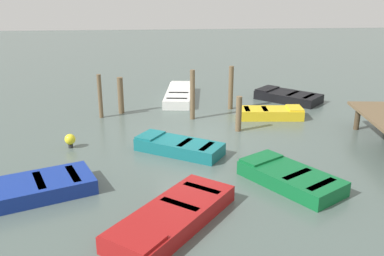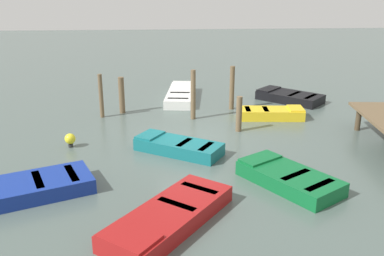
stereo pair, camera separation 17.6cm
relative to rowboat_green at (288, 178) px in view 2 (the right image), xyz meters
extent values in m
plane|color=#4C5B56|center=(-4.01, -2.33, -0.22)|extent=(80.00, 80.00, 0.00)
cylinder|color=#473927|center=(-4.34, 3.97, 0.21)|extent=(0.20, 0.20, 0.85)
cube|color=#0F602D|center=(0.02, 0.01, -0.02)|extent=(3.09, 2.66, 0.40)
cube|color=orange|center=(0.02, 0.01, 0.12)|extent=(2.58, 2.18, 0.04)
cube|color=#0F602D|center=(-0.90, -0.58, 0.21)|extent=(1.18, 1.36, 0.06)
cube|color=#B06E1E|center=(0.20, 0.13, 0.16)|extent=(0.74, 0.99, 0.04)
cube|color=#B06E1E|center=(0.85, 0.55, 0.16)|extent=(0.74, 0.99, 0.04)
cube|color=navy|center=(0.07, -6.89, -0.02)|extent=(2.58, 3.49, 0.40)
cube|color=silver|center=(0.07, -6.89, 0.12)|extent=(2.10, 2.92, 0.04)
cube|color=#A4A49F|center=(-0.03, -6.68, 0.16)|extent=(1.14, 0.63, 0.04)
cube|color=#A4A49F|center=(-0.36, -5.87, 0.16)|extent=(1.14, 0.63, 0.04)
cube|color=#14666B|center=(-2.59, -2.88, -0.02)|extent=(2.44, 2.98, 0.40)
cube|color=beige|center=(-2.59, -2.88, 0.12)|extent=(2.01, 2.49, 0.04)
cube|color=#14666B|center=(-3.18, -3.82, 0.21)|extent=(1.16, 1.05, 0.06)
cube|color=#9B9789|center=(-2.47, -2.70, 0.16)|extent=(0.82, 0.62, 0.04)
cube|color=#9B9789|center=(-2.05, -2.04, 0.16)|extent=(0.82, 0.62, 0.04)
cube|color=black|center=(-8.66, 2.67, -0.02)|extent=(3.08, 3.12, 0.40)
cube|color=gray|center=(-8.66, 2.67, 0.12)|extent=(2.54, 2.58, 0.04)
cube|color=black|center=(-9.45, 1.85, 0.21)|extent=(1.39, 1.37, 0.06)
cube|color=#776E5D|center=(-8.50, 2.83, 0.16)|extent=(0.96, 0.93, 0.04)
cube|color=#776E5D|center=(-7.95, 3.40, 0.16)|extent=(0.96, 0.93, 0.04)
cube|color=silver|center=(-9.45, -2.47, -0.02)|extent=(4.08, 1.70, 0.40)
cube|color=#334772|center=(-9.45, -2.47, 0.12)|extent=(3.45, 1.36, 0.04)
cube|color=silver|center=(-10.98, -2.27, 0.21)|extent=(1.00, 1.18, 0.06)
cube|color=navy|center=(-9.15, -2.51, 0.16)|extent=(0.32, 0.95, 0.04)
cube|color=navy|center=(-8.08, -2.65, 0.16)|extent=(0.32, 0.95, 0.04)
cube|color=gold|center=(-6.06, 1.05, -0.02)|extent=(1.26, 2.74, 0.40)
cube|color=#4C3319|center=(-6.06, 1.05, 0.12)|extent=(1.00, 2.32, 0.04)
cube|color=gold|center=(-5.97, 2.08, 0.21)|extent=(0.97, 0.66, 0.06)
cube|color=#42301E|center=(-6.08, 0.85, 0.16)|extent=(0.81, 0.27, 0.04)
cube|color=#42301E|center=(-6.14, 0.13, 0.16)|extent=(0.81, 0.27, 0.04)
cube|color=maroon|center=(1.76, -3.28, -0.02)|extent=(3.60, 3.20, 0.40)
cube|color=black|center=(1.76, -3.28, 0.12)|extent=(3.00, 2.65, 0.04)
cube|color=maroon|center=(2.85, -4.13, 0.21)|extent=(1.33, 1.40, 0.06)
cube|color=black|center=(1.55, -3.11, 0.16)|extent=(0.78, 0.92, 0.04)
cube|color=black|center=(0.79, -2.52, 0.16)|extent=(0.78, 0.92, 0.04)
cylinder|color=brown|center=(-7.55, -0.31, 0.74)|extent=(0.21, 0.21, 1.91)
cylinder|color=brown|center=(-4.56, -0.54, 0.45)|extent=(0.22, 0.22, 1.33)
cylinder|color=brown|center=(-6.75, -5.86, 0.69)|extent=(0.17, 0.17, 1.81)
cylinder|color=brown|center=(-7.32, -5.08, 0.56)|extent=(0.24, 0.24, 1.55)
cylinder|color=brown|center=(-6.21, -2.12, 0.80)|extent=(0.20, 0.20, 2.03)
cylinder|color=#262626|center=(-3.35, -6.50, -0.16)|extent=(0.16, 0.16, 0.12)
sphere|color=yellow|center=(-3.35, -6.50, 0.08)|extent=(0.36, 0.36, 0.36)
camera|label=1|loc=(10.14, -3.59, 4.95)|focal=39.22mm
camera|label=2|loc=(10.16, -3.42, 4.95)|focal=39.22mm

